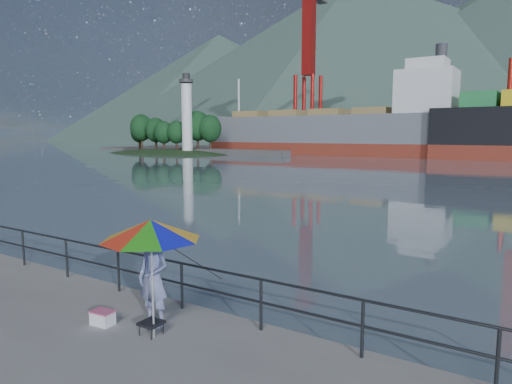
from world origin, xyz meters
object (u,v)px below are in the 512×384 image
at_px(beach_umbrella, 151,230).
at_px(bulk_carrier, 343,131).
at_px(fisherman, 153,278).
at_px(cooler_bag, 103,318).

relative_size(beach_umbrella, bulk_carrier, 0.04).
xyz_separation_m(beach_umbrella, bulk_carrier, (-26.33, 73.92, 2.11)).
xyz_separation_m(fisherman, beach_umbrella, (0.42, -0.43, 1.08)).
relative_size(fisherman, bulk_carrier, 0.04).
distance_m(fisherman, beach_umbrella, 1.23).
relative_size(beach_umbrella, cooler_bag, 5.13).
bearing_deg(bulk_carrier, fisherman, -70.58).
distance_m(beach_umbrella, bulk_carrier, 78.50).
relative_size(fisherman, beach_umbrella, 0.85).
bearing_deg(fisherman, beach_umbrella, -49.62).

